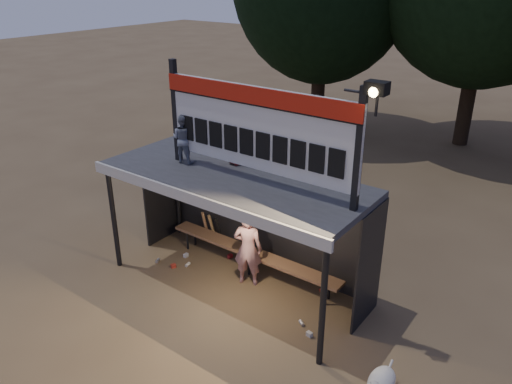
# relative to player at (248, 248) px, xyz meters

# --- Properties ---
(ground) EXTENTS (80.00, 80.00, 0.00)m
(ground) POSITION_rel_player_xyz_m (-0.15, -0.20, -0.77)
(ground) COLOR brown
(ground) RESTS_ON ground
(player) EXTENTS (0.66, 0.55, 1.54)m
(player) POSITION_rel_player_xyz_m (0.00, 0.00, 0.00)
(player) COLOR white
(player) RESTS_ON ground
(child_a) EXTENTS (0.51, 0.43, 0.93)m
(child_a) POSITION_rel_player_xyz_m (-1.32, -0.23, 2.01)
(child_a) COLOR gray
(child_a) RESTS_ON dugout_shelter
(child_b) EXTENTS (0.48, 0.40, 0.84)m
(child_b) POSITION_rel_player_xyz_m (-0.48, 0.28, 1.97)
(child_b) COLOR maroon
(child_b) RESTS_ON dugout_shelter
(dugout_shelter) EXTENTS (5.10, 2.08, 2.32)m
(dugout_shelter) POSITION_rel_player_xyz_m (-0.15, 0.04, 1.07)
(dugout_shelter) COLOR #39393C
(dugout_shelter) RESTS_ON ground
(scoreboard_assembly) EXTENTS (4.10, 0.27, 1.99)m
(scoreboard_assembly) POSITION_rel_player_xyz_m (0.40, -0.21, 2.55)
(scoreboard_assembly) COLOR black
(scoreboard_assembly) RESTS_ON dugout_shelter
(bench) EXTENTS (4.00, 0.35, 0.48)m
(bench) POSITION_rel_player_xyz_m (-0.15, 0.35, -0.34)
(bench) COLOR brown
(bench) RESTS_ON ground
(dog) EXTENTS (0.36, 0.81, 0.49)m
(dog) POSITION_rel_player_xyz_m (3.29, -1.19, -0.49)
(dog) COLOR white
(dog) RESTS_ON ground
(bats) EXTENTS (0.48, 0.33, 0.84)m
(bats) POSITION_rel_player_xyz_m (-1.44, 0.62, -0.34)
(bats) COLOR #926744
(bats) RESTS_ON ground
(litter) EXTENTS (3.89, 1.38, 0.08)m
(litter) POSITION_rel_player_xyz_m (-0.36, -0.17, -0.73)
(litter) COLOR #B5301F
(litter) RESTS_ON ground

